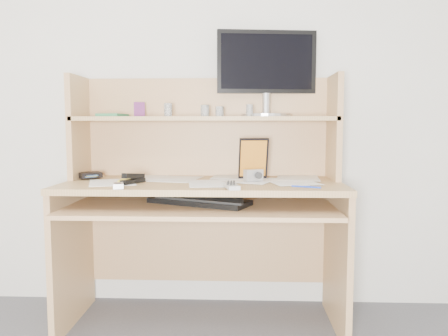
{
  "coord_description": "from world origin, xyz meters",
  "views": [
    {
      "loc": [
        0.2,
        -0.71,
        1.03
      ],
      "look_at": [
        0.11,
        1.43,
        0.83
      ],
      "focal_mm": 35.0,
      "sensor_mm": 36.0,
      "label": 1
    }
  ],
  "objects_px": {
    "desk": "(204,190)",
    "tv_remote": "(231,186)",
    "game_case": "(253,158)",
    "keyboard": "(199,200)",
    "monitor": "(267,71)"
  },
  "relations": [
    {
      "from": "desk",
      "to": "tv_remote",
      "type": "bearing_deg",
      "value": -65.88
    },
    {
      "from": "tv_remote",
      "to": "game_case",
      "type": "bearing_deg",
      "value": 60.49
    },
    {
      "from": "desk",
      "to": "keyboard",
      "type": "bearing_deg",
      "value": -94.0
    },
    {
      "from": "keyboard",
      "to": "monitor",
      "type": "bearing_deg",
      "value": 68.95
    },
    {
      "from": "game_case",
      "to": "desk",
      "type": "bearing_deg",
      "value": 172.01
    },
    {
      "from": "keyboard",
      "to": "game_case",
      "type": "height_order",
      "value": "game_case"
    },
    {
      "from": "keyboard",
      "to": "desk",
      "type": "bearing_deg",
      "value": 110.53
    },
    {
      "from": "desk",
      "to": "keyboard",
      "type": "distance_m",
      "value": 0.16
    },
    {
      "from": "desk",
      "to": "game_case",
      "type": "bearing_deg",
      "value": 1.81
    },
    {
      "from": "monitor",
      "to": "game_case",
      "type": "bearing_deg",
      "value": -120.27
    },
    {
      "from": "keyboard",
      "to": "monitor",
      "type": "relative_size",
      "value": 0.97
    },
    {
      "from": "desk",
      "to": "game_case",
      "type": "xyz_separation_m",
      "value": [
        0.26,
        0.01,
        0.17
      ]
    },
    {
      "from": "keyboard",
      "to": "monitor",
      "type": "distance_m",
      "value": 0.82
    },
    {
      "from": "tv_remote",
      "to": "monitor",
      "type": "bearing_deg",
      "value": 58.4
    },
    {
      "from": "keyboard",
      "to": "tv_remote",
      "type": "height_order",
      "value": "tv_remote"
    }
  ]
}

